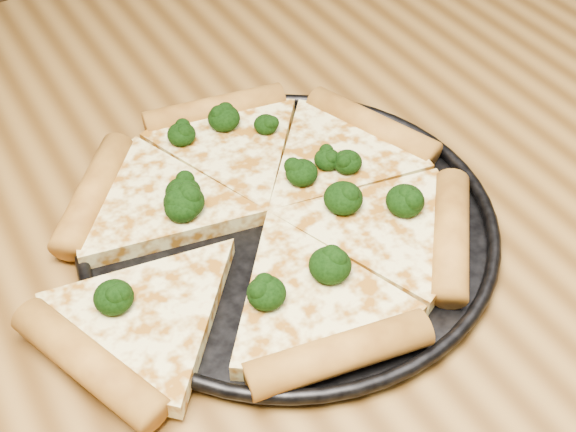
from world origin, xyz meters
TOP-DOWN VIEW (x-y plane):
  - dining_table at (0.00, 0.00)m, footprint 1.20×0.90m
  - pizza_pan at (0.09, -0.03)m, footprint 0.34×0.34m
  - pizza at (0.07, -0.03)m, footprint 0.38×0.34m
  - broccoli_florets at (0.07, -0.02)m, footprint 0.27×0.23m

SIDE VIEW (x-z plane):
  - dining_table at x=0.00m, z-range 0.28..1.03m
  - pizza_pan at x=0.09m, z-range 0.75..0.77m
  - pizza at x=0.07m, z-range 0.75..0.78m
  - broccoli_florets at x=0.07m, z-range 0.77..0.79m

